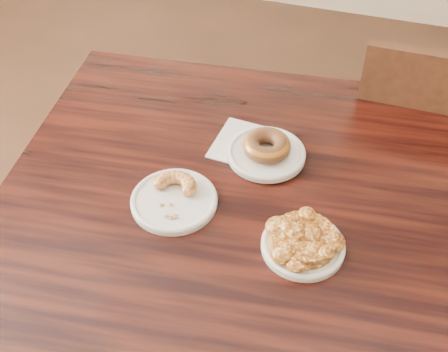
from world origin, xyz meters
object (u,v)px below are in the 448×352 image
(glazed_donut, at_px, (267,146))
(apple_fritter, at_px, (304,237))
(chair_far, at_px, (418,154))
(cruller_fragment, at_px, (173,194))
(cafe_table, at_px, (233,310))

(glazed_donut, bearing_deg, apple_fritter, -60.37)
(glazed_donut, distance_m, apple_fritter, 0.26)
(chair_far, height_order, cruller_fragment, chair_far)
(chair_far, bearing_deg, cruller_fragment, 52.99)
(chair_far, bearing_deg, apple_fritter, 71.78)
(chair_far, distance_m, apple_fritter, 0.80)
(cafe_table, relative_size, glazed_donut, 9.50)
(cafe_table, height_order, cruller_fragment, cruller_fragment)
(cafe_table, xyz_separation_m, apple_fritter, (0.15, -0.06, 0.41))
(chair_far, xyz_separation_m, apple_fritter, (-0.24, -0.69, 0.33))
(chair_far, bearing_deg, glazed_donut, 52.79)
(glazed_donut, xyz_separation_m, cruller_fragment, (-0.14, -0.19, -0.01))
(cafe_table, distance_m, glazed_donut, 0.44)
(cafe_table, bearing_deg, cruller_fragment, -175.53)
(chair_far, relative_size, cruller_fragment, 8.64)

